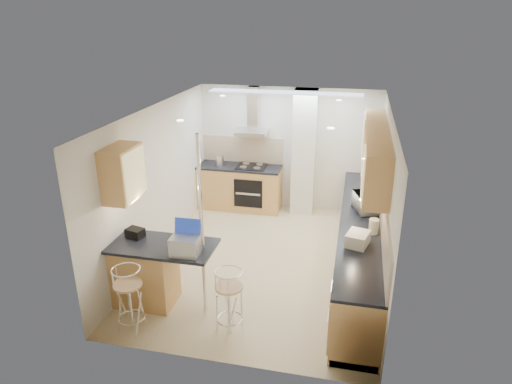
% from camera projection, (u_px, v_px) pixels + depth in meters
% --- Properties ---
extents(ground, '(4.80, 4.80, 0.00)m').
position_uv_depth(ground, '(264.00, 261.00, 7.54)').
color(ground, tan).
rests_on(ground, ground).
extents(room_shell, '(3.64, 4.84, 2.51)m').
position_uv_depth(room_shell, '(289.00, 167.00, 7.25)').
color(room_shell, silver).
rests_on(room_shell, ground).
extents(right_counter, '(0.63, 4.40, 0.92)m').
position_uv_depth(right_counter, '(359.00, 246.00, 7.07)').
color(right_counter, tan).
rests_on(right_counter, ground).
extents(back_counter, '(1.70, 0.63, 0.92)m').
position_uv_depth(back_counter, '(240.00, 187.00, 9.47)').
color(back_counter, tan).
rests_on(back_counter, ground).
extents(peninsula, '(1.47, 0.72, 0.94)m').
position_uv_depth(peninsula, '(163.00, 274.00, 6.28)').
color(peninsula, tan).
rests_on(peninsula, ground).
extents(microwave, '(0.48, 0.58, 0.27)m').
position_uv_depth(microwave, '(367.00, 203.00, 7.16)').
color(microwave, white).
rests_on(microwave, right_counter).
extents(laptop, '(0.37, 0.28, 0.25)m').
position_uv_depth(laptop, '(185.00, 246.00, 5.82)').
color(laptop, '#A7AAAF').
rests_on(laptop, peninsula).
extents(bag, '(0.27, 0.22, 0.13)m').
position_uv_depth(bag, '(135.00, 233.00, 6.29)').
color(bag, black).
rests_on(bag, peninsula).
extents(bar_stool_near, '(0.48, 0.48, 0.93)m').
position_uv_depth(bar_stool_near, '(129.00, 300.00, 5.73)').
color(bar_stool_near, tan).
rests_on(bar_stool_near, ground).
extents(bar_stool_end, '(0.48, 0.48, 0.91)m').
position_uv_depth(bar_stool_end, '(229.00, 302.00, 5.72)').
color(bar_stool_end, tan).
rests_on(bar_stool_end, ground).
extents(jar_a, '(0.16, 0.16, 0.18)m').
position_uv_depth(jar_a, '(370.00, 194.00, 7.62)').
color(jar_a, beige).
rests_on(jar_a, right_counter).
extents(jar_b, '(0.14, 0.14, 0.16)m').
position_uv_depth(jar_b, '(359.00, 203.00, 7.31)').
color(jar_b, beige).
rests_on(jar_b, right_counter).
extents(jar_c, '(0.16, 0.16, 0.21)m').
position_uv_depth(jar_c, '(374.00, 226.00, 6.43)').
color(jar_c, beige).
rests_on(jar_c, right_counter).
extents(jar_d, '(0.13, 0.13, 0.15)m').
position_uv_depth(jar_d, '(358.00, 240.00, 6.11)').
color(jar_d, white).
rests_on(jar_d, right_counter).
extents(bread_bin, '(0.35, 0.40, 0.18)m').
position_uv_depth(bread_bin, '(358.00, 239.00, 6.11)').
color(bread_bin, beige).
rests_on(bread_bin, right_counter).
extents(kettle, '(0.16, 0.16, 0.22)m').
position_uv_depth(kettle, '(220.00, 160.00, 9.28)').
color(kettle, silver).
rests_on(kettle, back_counter).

